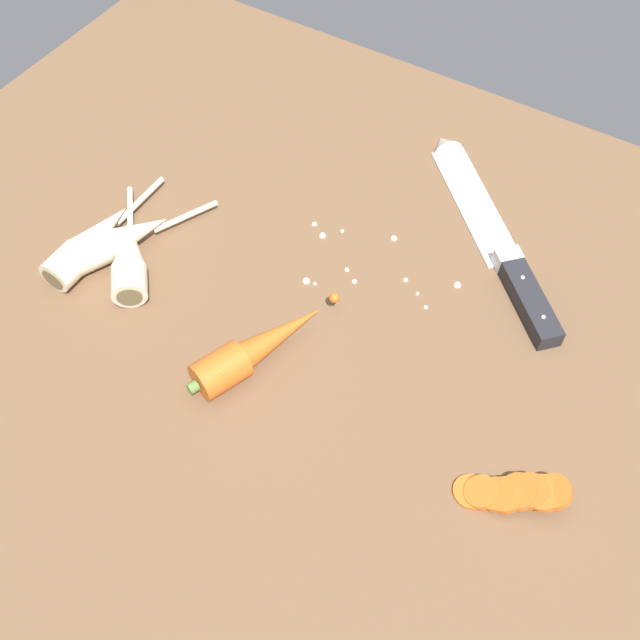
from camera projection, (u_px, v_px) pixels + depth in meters
The scene contains 8 objects.
ground_plane at pixel (329, 326), 85.02cm from camera, with size 120.00×90.00×4.00cm, color brown.
chefs_knife at pixel (488, 226), 90.29cm from camera, with size 27.16×26.69×4.18cm.
whole_carrot at pixel (256, 349), 78.31cm from camera, with size 9.47×18.39×4.20cm.
parsnip_front at pixel (119, 240), 87.18cm from camera, with size 10.23×17.91×4.00cm.
parsnip_mid_left at pixel (129, 258), 85.67cm from camera, with size 13.24×15.01×4.00cm.
parsnip_mid_right at pixel (90, 243), 86.96cm from camera, with size 4.05×19.73×4.00cm.
carrot_slice_stack at pixel (513, 493), 70.05cm from camera, with size 10.13×6.54×3.74cm.
mince_crumbs at pixel (365, 261), 87.43cm from camera, with size 19.62×11.81×0.89cm.
Camera 1 is at (24.53, -42.25, 67.59)cm, focal length 42.26 mm.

